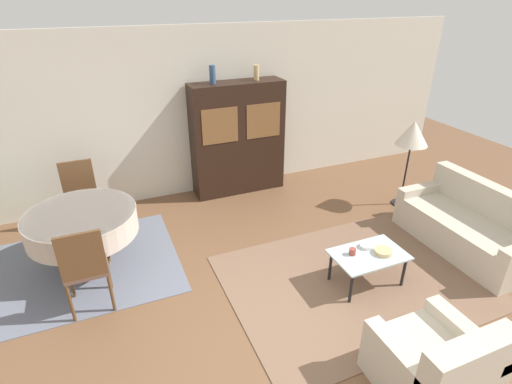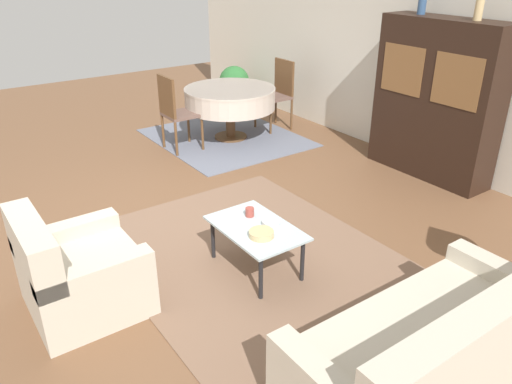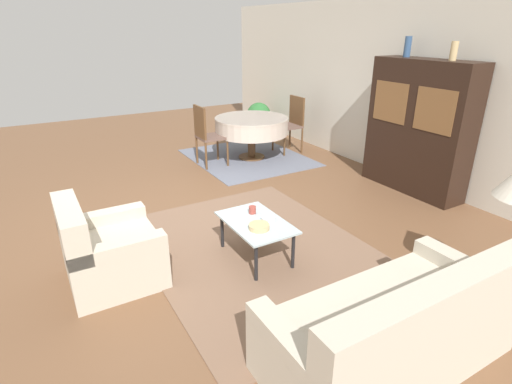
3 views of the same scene
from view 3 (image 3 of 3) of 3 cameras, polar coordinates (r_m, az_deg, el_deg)
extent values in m
plane|color=brown|center=(5.11, -10.67, -4.17)|extent=(14.00, 14.00, 0.00)
cube|color=beige|center=(6.74, 19.54, 13.55)|extent=(10.00, 0.06, 2.70)
cube|color=brown|center=(4.40, 0.22, -8.31)|extent=(3.00, 2.26, 0.01)
cube|color=slate|center=(7.46, -1.18, 4.95)|extent=(2.22, 1.92, 0.01)
cube|color=beige|center=(3.17, 18.09, -18.76)|extent=(0.86, 1.82, 0.45)
cube|color=beige|center=(2.76, 24.40, -15.36)|extent=(0.20, 1.82, 0.41)
cube|color=beige|center=(2.54, 5.24, -21.17)|extent=(0.86, 0.16, 0.12)
cube|color=beige|center=(3.59, 27.77, -9.56)|extent=(0.86, 0.16, 0.12)
cube|color=beige|center=(4.08, -19.61, -8.93)|extent=(0.86, 0.83, 0.44)
cube|color=beige|center=(3.86, -24.93, -4.58)|extent=(0.86, 0.20, 0.39)
cube|color=beige|center=(4.26, -21.07, -3.47)|extent=(0.16, 0.83, 0.12)
cube|color=beige|center=(3.64, -19.03, -7.73)|extent=(0.16, 0.83, 0.12)
cylinder|color=black|center=(4.38, -4.85, -5.51)|extent=(0.04, 0.04, 0.39)
cylinder|color=black|center=(3.82, 0.01, -10.02)|extent=(0.04, 0.04, 0.39)
cylinder|color=black|center=(4.56, -0.01, -4.26)|extent=(0.04, 0.04, 0.39)
cylinder|color=black|center=(4.02, 5.32, -8.32)|extent=(0.04, 0.04, 0.39)
cube|color=silver|center=(4.09, 0.00, -4.35)|extent=(0.85, 0.55, 0.02)
cube|color=black|center=(6.18, 22.19, 8.48)|extent=(1.53, 0.44, 1.86)
cube|color=brown|center=(6.17, 18.62, 12.07)|extent=(0.58, 0.01, 0.56)
cube|color=brown|center=(5.72, 24.12, 10.54)|extent=(0.58, 0.01, 0.56)
cylinder|color=brown|center=(7.44, -0.63, 5.07)|extent=(0.48, 0.48, 0.03)
cylinder|color=brown|center=(7.38, -0.63, 6.62)|extent=(0.14, 0.14, 0.45)
cylinder|color=beige|center=(7.28, -0.65, 9.45)|extent=(1.31, 1.31, 0.30)
cylinder|color=beige|center=(7.25, -0.65, 10.48)|extent=(1.32, 1.32, 0.03)
cylinder|color=brown|center=(7.29, -5.50, 6.41)|extent=(0.04, 0.04, 0.47)
cylinder|color=brown|center=(6.94, -4.07, 5.63)|extent=(0.04, 0.04, 0.47)
cylinder|color=brown|center=(7.14, -8.45, 5.92)|extent=(0.04, 0.04, 0.47)
cylinder|color=brown|center=(6.78, -7.14, 5.09)|extent=(0.04, 0.04, 0.47)
cube|color=brown|center=(6.96, -6.38, 7.80)|extent=(0.44, 0.44, 0.04)
cube|color=brown|center=(6.82, -8.03, 9.86)|extent=(0.44, 0.04, 0.53)
cylinder|color=brown|center=(7.51, 4.09, 6.95)|extent=(0.04, 0.04, 0.47)
cylinder|color=brown|center=(7.84, 2.42, 7.65)|extent=(0.04, 0.04, 0.47)
cylinder|color=brown|center=(7.74, 6.59, 7.33)|extent=(0.04, 0.04, 0.47)
cylinder|color=brown|center=(8.05, 4.87, 8.01)|extent=(0.04, 0.04, 0.47)
cube|color=brown|center=(7.72, 4.55, 9.34)|extent=(0.44, 0.44, 0.04)
cube|color=brown|center=(7.77, 5.85, 11.52)|extent=(0.44, 0.04, 0.53)
cylinder|color=black|center=(4.20, 31.07, -13.61)|extent=(0.28, 0.28, 0.02)
cylinder|color=black|center=(3.94, 32.60, -7.30)|extent=(0.03, 0.03, 1.03)
cylinder|color=#9E4238|center=(4.24, -0.52, -2.56)|extent=(0.08, 0.08, 0.08)
cylinder|color=tan|center=(3.93, 0.44, -4.96)|extent=(0.21, 0.21, 0.05)
cylinder|color=white|center=(4.10, 1.76, -3.83)|extent=(0.14, 0.14, 0.04)
cylinder|color=#33517A|center=(6.28, 20.84, 18.83)|extent=(0.09, 0.09, 0.28)
cylinder|color=tan|center=(5.84, 26.42, 17.60)|extent=(0.09, 0.09, 0.23)
cylinder|color=beige|center=(9.12, 0.39, 8.92)|extent=(0.30, 0.30, 0.22)
sphere|color=#2D6B33|center=(9.05, 0.39, 10.98)|extent=(0.53, 0.53, 0.53)
camera|label=1|loc=(5.99, -46.21, 24.97)|focal=28.00mm
camera|label=2|loc=(0.40, -107.31, 34.03)|focal=35.00mm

